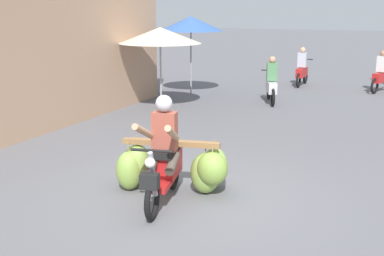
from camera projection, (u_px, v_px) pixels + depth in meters
ground_plane at (185, 198)px, 7.31m from camera, size 120.00×120.00×0.00m
motorbike_main_loaded at (173, 165)px, 7.41m from camera, size 1.84×1.97×1.58m
motorbike_distant_ahead_left at (271, 84)px, 14.48m from camera, size 0.76×1.53×1.40m
motorbike_distant_ahead_right at (302, 70)px, 17.75m from camera, size 0.50×1.62×1.40m
motorbike_distant_far_ahead at (382, 75)px, 16.44m from camera, size 0.72×1.55×1.40m
market_umbrella_near_shop at (191, 24)px, 15.59m from camera, size 2.06×2.06×2.51m
market_umbrella_further_along at (160, 35)px, 13.38m from camera, size 2.28×2.28×2.26m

